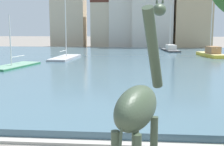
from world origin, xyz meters
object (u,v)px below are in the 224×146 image
(sailboat_green, at_px, (11,69))
(sailboat_yellow, at_px, (210,55))
(giraffe_statue, at_px, (139,110))
(sailboat_grey, at_px, (67,58))
(sailboat_black, at_px, (170,50))

(sailboat_green, xyz_separation_m, sailboat_yellow, (23.65, 14.36, 0.31))
(giraffe_statue, bearing_deg, sailboat_yellow, 74.27)
(sailboat_grey, bearing_deg, giraffe_statue, -73.74)
(sailboat_green, relative_size, sailboat_grey, 0.86)
(giraffe_statue, distance_m, sailboat_yellow, 38.77)
(sailboat_black, xyz_separation_m, sailboat_grey, (-15.41, -14.49, -0.13))
(giraffe_statue, height_order, sailboat_black, sailboat_black)
(sailboat_grey, distance_m, sailboat_yellow, 20.57)
(giraffe_statue, distance_m, sailboat_black, 47.85)
(sailboat_black, bearing_deg, sailboat_green, -127.67)
(sailboat_black, relative_size, sailboat_grey, 0.91)
(giraffe_statue, xyz_separation_m, sailboat_black, (5.80, 47.45, -2.22))
(sailboat_green, bearing_deg, sailboat_yellow, 31.26)
(sailboat_green, height_order, sailboat_grey, sailboat_grey)
(giraffe_statue, distance_m, sailboat_green, 26.52)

